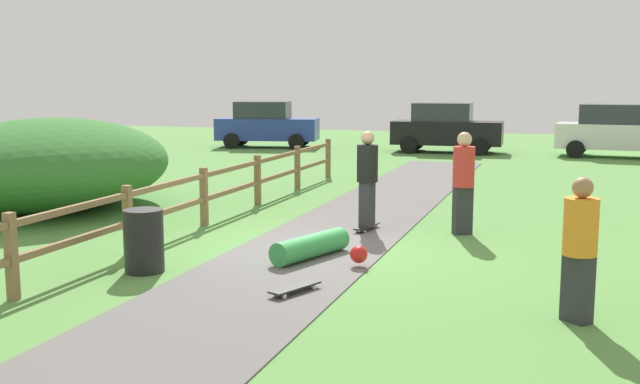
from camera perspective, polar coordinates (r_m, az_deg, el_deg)
name	(u,v)px	position (r m, az deg, el deg)	size (l,w,h in m)	color
ground_plane	(312,249)	(12.04, -0.58, -4.42)	(60.00, 60.00, 0.00)	#568E42
asphalt_path	(312,248)	(12.03, -0.58, -4.37)	(2.40, 28.00, 0.02)	#605E5B
wooden_fence	(169,201)	(12.97, -11.52, -0.65)	(0.12, 18.12, 1.10)	olive
bush_large	(50,164)	(16.72, -20.05, 2.05)	(4.68, 5.62, 1.95)	#33702D
trash_bin	(144,241)	(10.81, -13.40, -3.68)	(0.56, 0.56, 0.90)	black
skater_riding	(367,175)	(13.35, 3.66, 1.29)	(0.43, 0.82, 1.80)	black
skater_fallen	(314,247)	(11.28, -0.43, -4.24)	(1.39, 1.57, 0.36)	green
skateboard_loose	(295,287)	(9.50, -1.93, -7.35)	(0.49, 0.82, 0.08)	black
bystander_red	(463,178)	(13.29, 10.98, 1.07)	(0.52, 0.52, 1.82)	#2D2D33
bystander_orange	(580,244)	(8.72, 19.37, -3.76)	(0.54, 0.54, 1.64)	#2D2D33
parked_car_black	(446,128)	(29.27, 9.67, 4.89)	(4.25, 2.10, 1.92)	black
parked_car_blue	(266,125)	(31.29, -4.15, 5.20)	(4.45, 2.62, 1.92)	#283D99
parked_car_white	(616,131)	(29.00, 21.81, 4.39)	(4.33, 2.27, 1.92)	silver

